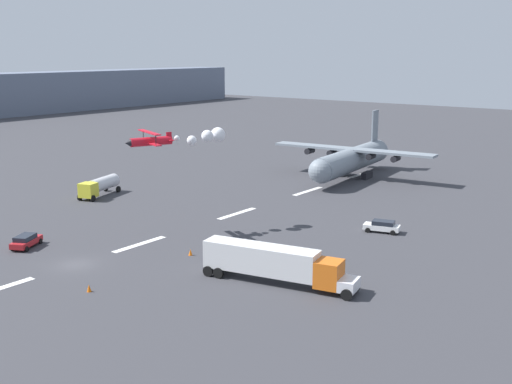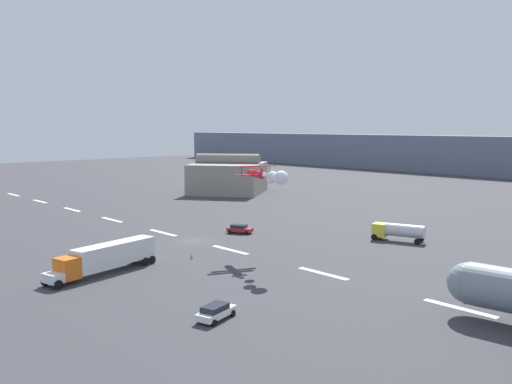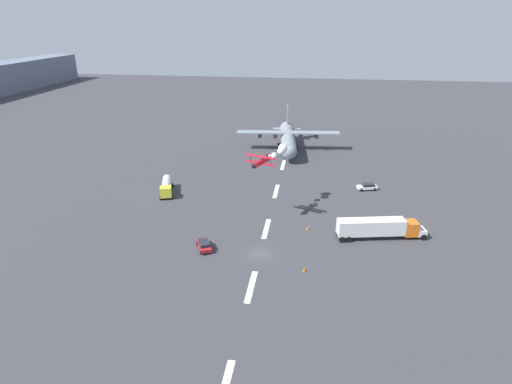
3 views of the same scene
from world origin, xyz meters
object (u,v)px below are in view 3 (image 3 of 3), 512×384
followme_car_yellow (367,186)px  traffic_cone_far (308,228)px  cargo_transport_plane (288,139)px  fuel_tanker_truck (166,186)px  airport_staff_sedan (204,245)px  semi_truck_orange (379,227)px  stunt_biplane_red (273,155)px  traffic_cone_near (304,270)px

followme_car_yellow → traffic_cone_far: 25.36m
cargo_transport_plane → followme_car_yellow: size_ratio=6.30×
cargo_transport_plane → fuel_tanker_truck: 44.01m
followme_car_yellow → airport_staff_sedan: same height
semi_truck_orange → airport_staff_sedan: (-8.29, 30.03, -1.33)m
airport_staff_sedan → traffic_cone_far: airport_staff_sedan is taller
stunt_biplane_red → traffic_cone_near: (-21.94, -7.43, -11.57)m
traffic_cone_far → fuel_tanker_truck: bearing=67.8°
airport_staff_sedan → fuel_tanker_truck: bearing=32.9°
cargo_transport_plane → traffic_cone_far: 50.18m
cargo_transport_plane → traffic_cone_far: size_ratio=40.70×
stunt_biplane_red → semi_truck_orange: (-9.17, -20.11, -9.80)m
semi_truck_orange → traffic_cone_far: semi_truck_orange is taller
traffic_cone_near → traffic_cone_far: size_ratio=1.00×
followme_car_yellow → traffic_cone_far: size_ratio=6.46×
semi_truck_orange → traffic_cone_far: size_ratio=21.56×
traffic_cone_near → stunt_biplane_red: bearing=18.7°
followme_car_yellow → airport_staff_sedan: (-31.36, 30.41, -0.00)m
traffic_cone_far → semi_truck_orange: bearing=-95.9°
airport_staff_sedan → traffic_cone_far: bearing=-61.2°
traffic_cone_near → semi_truck_orange: bearing=-44.8°
followme_car_yellow → traffic_cone_near: size_ratio=6.46×
cargo_transport_plane → stunt_biplane_red: bearing=179.9°
stunt_biplane_red → traffic_cone_far: size_ratio=16.98×
airport_staff_sedan → traffic_cone_far: size_ratio=6.38×
airport_staff_sedan → traffic_cone_near: (-4.48, -17.35, -0.44)m
traffic_cone_near → airport_staff_sedan: bearing=75.5°
stunt_biplane_red → traffic_cone_far: 15.89m
cargo_transport_plane → followme_car_yellow: bearing=-143.6°
semi_truck_orange → traffic_cone_far: (1.29, 12.59, -1.77)m
stunt_biplane_red → fuel_tanker_truck: bearing=78.0°
fuel_tanker_truck → airport_staff_sedan: bearing=-147.1°
semi_truck_orange → traffic_cone_near: bearing=135.2°
airport_staff_sedan → followme_car_yellow: bearing=-44.1°
stunt_biplane_red → followme_car_yellow: (13.90, -20.50, -11.13)m
semi_truck_orange → fuel_tanker_truck: size_ratio=1.85×
fuel_tanker_truck → traffic_cone_near: (-27.17, -32.03, -1.36)m
fuel_tanker_truck → airport_staff_sedan: 27.04m
fuel_tanker_truck → traffic_cone_far: fuel_tanker_truck is taller
stunt_biplane_red → traffic_cone_near: stunt_biplane_red is taller
followme_car_yellow → fuel_tanker_truck: bearing=100.9°
stunt_biplane_red → semi_truck_orange: stunt_biplane_red is taller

